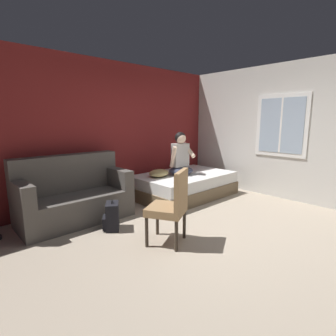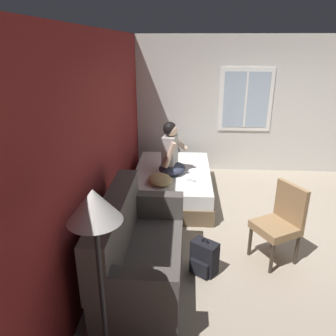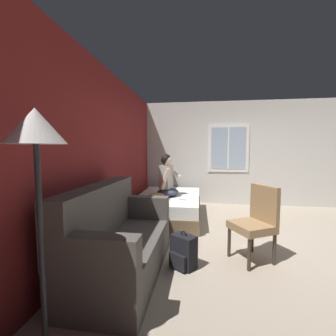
{
  "view_description": "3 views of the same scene",
  "coord_description": "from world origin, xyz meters",
  "views": [
    {
      "loc": [
        -2.87,
        -1.91,
        1.6
      ],
      "look_at": [
        0.19,
        1.35,
        0.77
      ],
      "focal_mm": 28.0,
      "sensor_mm": 36.0,
      "label": 1
    },
    {
      "loc": [
        -4.17,
        1.57,
        2.54
      ],
      "look_at": [
        0.04,
        1.81,
        0.92
      ],
      "focal_mm": 35.0,
      "sensor_mm": 36.0,
      "label": 2
    },
    {
      "loc": [
        -3.63,
        1.14,
        1.45
      ],
      "look_at": [
        -0.16,
        1.63,
        1.16
      ],
      "focal_mm": 24.0,
      "sensor_mm": 36.0,
      "label": 3
    }
  ],
  "objects": [
    {
      "name": "backpack",
      "position": [
        -0.97,
        1.33,
        0.19
      ],
      "size": [
        0.34,
        0.35,
        0.46
      ],
      "color": "black",
      "rests_on": "ground"
    },
    {
      "name": "wall_back_accent",
      "position": [
        0.0,
        2.65,
        1.35
      ],
      "size": [
        9.83,
        0.16,
        2.7
      ],
      "primitive_type": "cube",
      "color": "maroon",
      "rests_on": "ground"
    },
    {
      "name": "person_seated",
      "position": [
        0.97,
        1.81,
        0.84
      ],
      "size": [
        0.6,
        0.54,
        0.88
      ],
      "color": "#383D51",
      "rests_on": "bed"
    },
    {
      "name": "cell_phone",
      "position": [
        0.64,
        1.46,
        0.48
      ],
      "size": [
        0.13,
        0.16,
        0.01
      ],
      "primitive_type": "cube",
      "rotation": [
        0.0,
        0.0,
        2.63
      ],
      "color": "#B7B7BC",
      "rests_on": "bed"
    },
    {
      "name": "wall_side_with_window",
      "position": [
        2.49,
        0.01,
        1.35
      ],
      "size": [
        0.19,
        6.54,
        2.7
      ],
      "color": "silver",
      "rests_on": "ground"
    },
    {
      "name": "side_chair",
      "position": [
        -0.64,
        0.4,
        0.53
      ],
      "size": [
        0.63,
        0.63,
        0.98
      ],
      "color": "#382D23",
      "rests_on": "ground"
    },
    {
      "name": "throw_pillow",
      "position": [
        0.5,
        1.95,
        0.55
      ],
      "size": [
        0.58,
        0.51,
        0.14
      ],
      "primitive_type": "ellipsoid",
      "rotation": [
        0.0,
        0.0,
        0.38
      ],
      "color": "tan",
      "rests_on": "bed"
    },
    {
      "name": "bed",
      "position": [
        1.07,
        1.79,
        0.24
      ],
      "size": [
        2.08,
        1.32,
        0.48
      ],
      "color": "brown",
      "rests_on": "ground"
    },
    {
      "name": "ground_plane",
      "position": [
        0.0,
        0.0,
        0.0
      ],
      "size": [
        40.0,
        40.0,
        0.0
      ],
      "primitive_type": "plane",
      "color": "tan"
    },
    {
      "name": "couch",
      "position": [
        -1.21,
        2.07,
        0.39
      ],
      "size": [
        1.71,
        0.84,
        1.04
      ],
      "color": "#514C47",
      "rests_on": "ground"
    }
  ]
}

